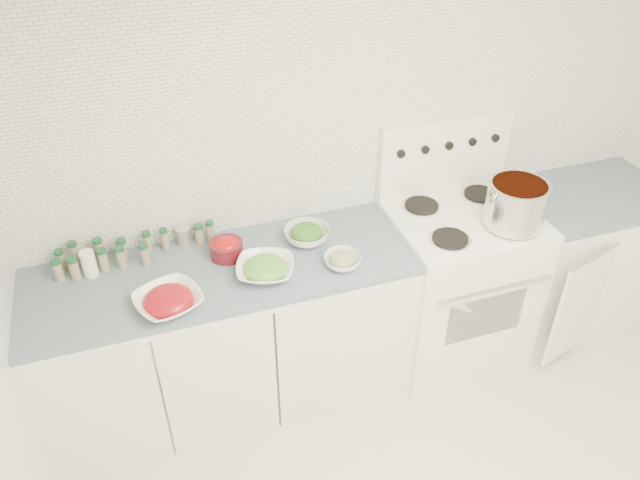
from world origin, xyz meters
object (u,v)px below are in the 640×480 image
(stock_pot, at_px, (516,202))
(bowl_snowpea, at_px, (265,269))
(stove, at_px, (454,279))
(bowl_tomato, at_px, (168,301))

(stock_pot, xyz_separation_m, bowl_snowpea, (-1.29, 0.05, -0.13))
(stove, xyz_separation_m, stock_pot, (0.18, -0.16, 0.58))
(stock_pot, relative_size, bowl_snowpea, 0.95)
(stove, height_order, bowl_snowpea, stove)
(stove, bearing_deg, bowl_tomato, -173.08)
(stock_pot, bearing_deg, bowl_tomato, -178.89)
(stock_pot, relative_size, bowl_tomato, 0.90)
(stove, relative_size, bowl_tomato, 3.78)
(bowl_snowpea, bearing_deg, bowl_tomato, -169.56)
(stove, height_order, stock_pot, stove)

